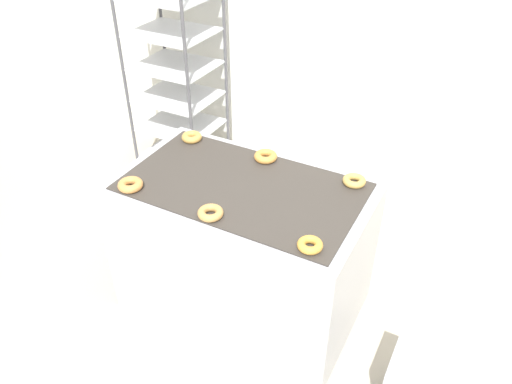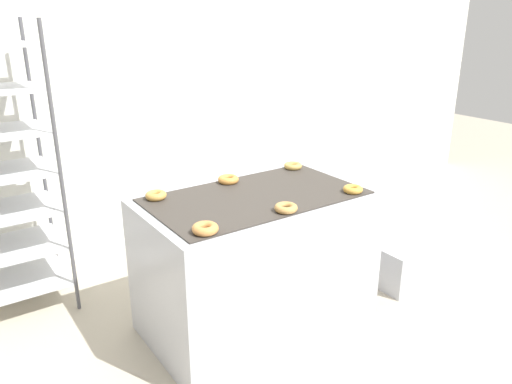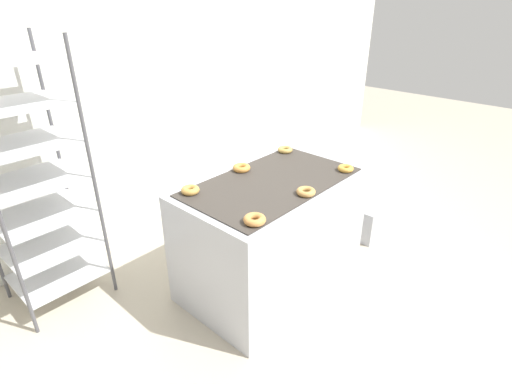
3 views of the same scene
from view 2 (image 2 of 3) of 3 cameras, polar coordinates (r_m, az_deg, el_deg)
The scene contains 11 objects.
ground_plane at distance 2.83m, azimuth 7.87°, elevation -20.54°, with size 14.00×14.00×0.00m, color #B2A893.
wall_back at distance 3.99m, azimuth -12.57°, elevation 13.28°, with size 8.00×0.05×2.80m.
fryer_machine at distance 3.00m, azimuth 0.01°, elevation -7.99°, with size 1.31×0.78×0.85m.
baking_rack_cart at distance 3.37m, azimuth -27.11°, elevation 1.93°, with size 0.59×0.52×1.80m.
glaze_bin at distance 3.68m, azimuth 16.16°, elevation -8.09°, with size 0.34×0.30×0.30m.
donut_near_left at distance 2.36m, azimuth -5.82°, elevation -4.18°, with size 0.13×0.13×0.04m, color #C78443.
donut_near_center at distance 2.60m, azimuth 3.44°, elevation -1.82°, with size 0.12×0.12×0.04m, color #BA8849.
donut_near_right at distance 2.93m, azimuth 11.02°, elevation 0.32°, with size 0.11×0.11×0.04m, color gold.
donut_far_left at distance 2.83m, azimuth -11.36°, elevation -0.37°, with size 0.12×0.12×0.04m, color #BF8E42.
donut_far_center at distance 3.04m, azimuth -3.18°, elevation 1.45°, with size 0.13×0.13×0.04m, color #CD893D.
donut_far_right at distance 3.33m, azimuth 4.25°, elevation 3.00°, with size 0.12×0.12×0.04m, color tan.
Camera 2 is at (-1.51, -1.55, 1.83)m, focal length 35.00 mm.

